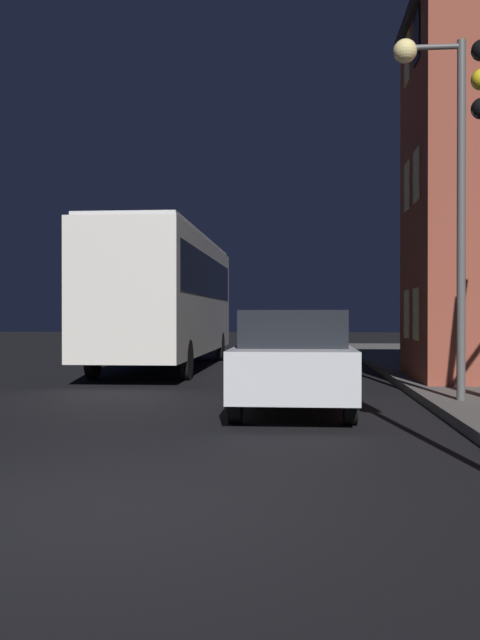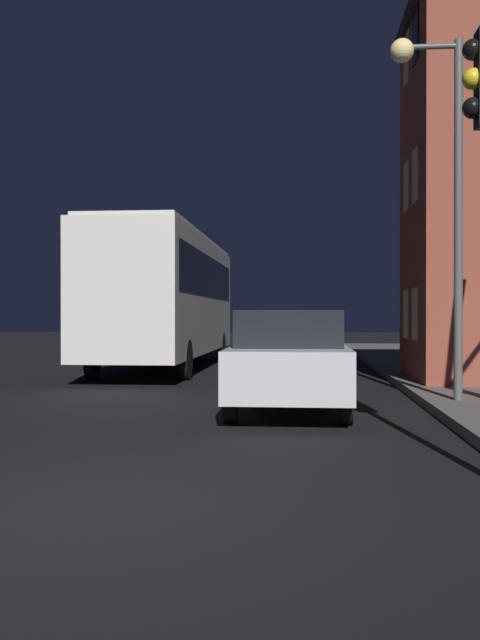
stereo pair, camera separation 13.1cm
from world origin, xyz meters
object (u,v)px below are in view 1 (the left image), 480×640
car_near_lane (293,359)px  car_mid_lane (296,345)px  bus (168,291)px  streetlamp (442,159)px

car_near_lane → car_mid_lane: 7.13m
bus → car_mid_lane: size_ratio=2.47×
streetlamp → car_mid_lane: streetlamp is taller
streetlamp → car_near_lane: streetlamp is taller
streetlamp → car_near_lane: bearing=-170.3°
streetlamp → bus: bearing=125.5°
car_near_lane → car_mid_lane: car_near_lane is taller
bus → car_near_lane: bus is taller
car_near_lane → car_mid_lane: (0.02, 7.13, -0.08)m
streetlamp → bus: (-6.08, 8.52, -1.83)m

